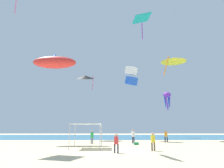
{
  "coord_description": "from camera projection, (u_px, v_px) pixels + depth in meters",
  "views": [
    {
      "loc": [
        -0.09,
        -19.02,
        2.06
      ],
      "look_at": [
        0.13,
        14.13,
        9.42
      ],
      "focal_mm": 31.68,
      "sensor_mm": 36.0,
      "label": 1
    }
  ],
  "objects": [
    {
      "name": "canopy_tent",
      "position": [
        87.0,
        125.0,
        20.77
      ],
      "size": [
        3.05,
        3.04,
        2.48
      ],
      "color": "#B2B2B7",
      "rests_on": "ground"
    },
    {
      "name": "ground",
      "position": [
        112.0,
        151.0,
        18.11
      ],
      "size": [
        110.0,
        110.0,
        0.1
      ],
      "primitive_type": "cube",
      "color": "beige"
    },
    {
      "name": "kite_box_white",
      "position": [
        131.0,
        76.0,
        35.66
      ],
      "size": [
        2.43,
        2.45,
        3.68
      ],
      "rotation": [
        0.0,
        0.0,
        0.76
      ],
      "color": "white"
    },
    {
      "name": "kite_inflatable_red",
      "position": [
        55.0,
        62.0,
        29.38
      ],
      "size": [
        6.41,
        2.04,
        2.29
      ],
      "rotation": [
        0.0,
        0.0,
        0.02
      ],
      "color": "red"
    },
    {
      "name": "ocean_strip",
      "position": [
        111.0,
        137.0,
        46.19
      ],
      "size": [
        110.0,
        25.07,
        0.03
      ],
      "primitive_type": "cube",
      "color": "teal",
      "rests_on": "ground"
    },
    {
      "name": "kite_octopus_purple",
      "position": [
        167.0,
        96.0,
        44.9
      ],
      "size": [
        2.35,
        2.35,
        4.06
      ],
      "rotation": [
        0.0,
        0.0,
        2.1
      ],
      "color": "purple"
    },
    {
      "name": "cooler_box",
      "position": [
        136.0,
        143.0,
        24.32
      ],
      "size": [
        0.57,
        0.37,
        0.35
      ],
      "color": "#1E8C4C",
      "rests_on": "ground"
    },
    {
      "name": "kite_diamond_teal",
      "position": [
        142.0,
        19.0,
        33.26
      ],
      "size": [
        3.0,
        3.07,
        4.26
      ],
      "rotation": [
        0.0,
        0.0,
        1.66
      ],
      "color": "teal"
    },
    {
      "name": "kite_delta_yellow",
      "position": [
        173.0,
        60.0,
        37.98
      ],
      "size": [
        6.45,
        6.46,
        3.71
      ],
      "rotation": [
        0.0,
        0.0,
        0.52
      ],
      "color": "yellow"
    },
    {
      "name": "person_rightmost",
      "position": [
        133.0,
        135.0,
        26.98
      ],
      "size": [
        0.45,
        0.45,
        1.89
      ],
      "rotation": [
        0.0,
        0.0,
        0.86
      ],
      "color": "#33384C",
      "rests_on": "ground"
    },
    {
      "name": "person_near_tent",
      "position": [
        116.0,
        142.0,
        16.62
      ],
      "size": [
        0.41,
        0.37,
        1.57
      ],
      "rotation": [
        0.0,
        0.0,
        2.94
      ],
      "color": "#33384C",
      "rests_on": "ground"
    },
    {
      "name": "person_far_shore",
      "position": [
        166.0,
        135.0,
        29.03
      ],
      "size": [
        0.46,
        0.41,
        1.73
      ],
      "rotation": [
        0.0,
        0.0,
        6.19
      ],
      "color": "black",
      "rests_on": "ground"
    },
    {
      "name": "person_leftmost",
      "position": [
        153.0,
        140.0,
        18.14
      ],
      "size": [
        0.4,
        0.39,
        1.62
      ],
      "rotation": [
        0.0,
        0.0,
        3.63
      ],
      "color": "brown",
      "rests_on": "ground"
    },
    {
      "name": "kite_delta_black",
      "position": [
        85.0,
        77.0,
        37.97
      ],
      "size": [
        3.66,
        3.68,
        3.44
      ],
      "rotation": [
        0.0,
        0.0,
        3.15
      ],
      "color": "black"
    },
    {
      "name": "person_central",
      "position": [
        92.0,
        136.0,
        26.24
      ],
      "size": [
        0.41,
        0.41,
        1.72
      ],
      "rotation": [
        0.0,
        0.0,
        0.97
      ],
      "color": "slate",
      "rests_on": "ground"
    }
  ]
}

